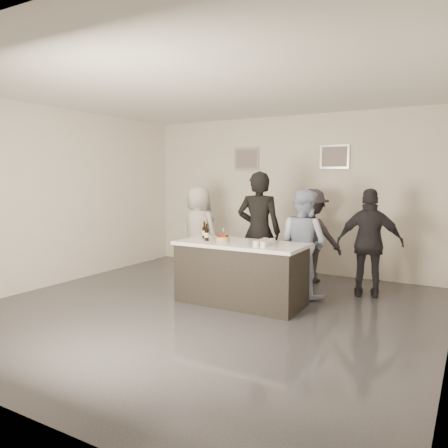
# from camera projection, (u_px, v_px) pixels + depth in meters

# --- Properties ---
(floor) EXTENTS (6.00, 6.00, 0.00)m
(floor) POSITION_uv_depth(u_px,v_px,m) (206.00, 309.00, 6.07)
(floor) COLOR #3D3D42
(floor) RESTS_ON ground
(ceiling) EXTENTS (6.00, 6.00, 0.00)m
(ceiling) POSITION_uv_depth(u_px,v_px,m) (205.00, 88.00, 5.74)
(ceiling) COLOR white
(wall_back) EXTENTS (6.00, 0.04, 3.00)m
(wall_back) POSITION_uv_depth(u_px,v_px,m) (288.00, 194.00, 8.49)
(wall_back) COLOR silver
(wall_back) RESTS_ON ground
(wall_left) EXTENTS (0.04, 6.00, 3.00)m
(wall_left) POSITION_uv_depth(u_px,v_px,m) (56.00, 197.00, 7.40)
(wall_left) COLOR silver
(wall_left) RESTS_ON ground
(picture_left) EXTENTS (0.54, 0.04, 0.44)m
(picture_left) POSITION_uv_depth(u_px,v_px,m) (247.00, 159.00, 8.84)
(picture_left) COLOR #B2B2B7
(picture_left) RESTS_ON wall_back
(picture_right) EXTENTS (0.54, 0.04, 0.44)m
(picture_right) POSITION_uv_depth(u_px,v_px,m) (335.00, 157.00, 7.94)
(picture_right) COLOR #B2B2B7
(picture_right) RESTS_ON wall_back
(bar_counter) EXTENTS (1.86, 0.86, 0.90)m
(bar_counter) POSITION_uv_depth(u_px,v_px,m) (241.00, 273.00, 6.32)
(bar_counter) COLOR white
(bar_counter) RESTS_ON ground
(cake) EXTENTS (0.20, 0.20, 0.07)m
(cake) POSITION_uv_depth(u_px,v_px,m) (223.00, 239.00, 6.30)
(cake) COLOR orange
(cake) RESTS_ON bar_counter
(beer_bottle_a) EXTENTS (0.07, 0.07, 0.26)m
(beer_bottle_a) POSITION_uv_depth(u_px,v_px,m) (204.00, 230.00, 6.65)
(beer_bottle_a) COLOR black
(beer_bottle_a) RESTS_ON bar_counter
(beer_bottle_b) EXTENTS (0.07, 0.07, 0.26)m
(beer_bottle_b) POSITION_uv_depth(u_px,v_px,m) (207.00, 232.00, 6.40)
(beer_bottle_b) COLOR black
(beer_bottle_b) RESTS_ON bar_counter
(tumbler_cluster) EXTENTS (0.19, 0.40, 0.08)m
(tumbler_cluster) POSITION_uv_depth(u_px,v_px,m) (264.00, 242.00, 6.00)
(tumbler_cluster) COLOR orange
(tumbler_cluster) RESTS_ON bar_counter
(candles) EXTENTS (0.24, 0.08, 0.01)m
(candles) POSITION_uv_depth(u_px,v_px,m) (212.00, 243.00, 6.19)
(candles) COLOR pink
(candles) RESTS_ON bar_counter
(person_main_black) EXTENTS (0.79, 0.61, 1.93)m
(person_main_black) POSITION_uv_depth(u_px,v_px,m) (259.00, 232.00, 6.99)
(person_main_black) COLOR black
(person_main_black) RESTS_ON ground
(person_main_blue) EXTENTS (0.96, 0.85, 1.65)m
(person_main_blue) POSITION_uv_depth(u_px,v_px,m) (303.00, 243.00, 6.69)
(person_main_blue) COLOR #ADC1E3
(person_main_blue) RESTS_ON ground
(person_guest_left) EXTENTS (0.88, 0.64, 1.67)m
(person_guest_left) POSITION_uv_depth(u_px,v_px,m) (199.00, 231.00, 8.14)
(person_guest_left) COLOR silver
(person_guest_left) RESTS_ON ground
(person_guest_right) EXTENTS (1.04, 0.62, 1.66)m
(person_guest_right) POSITION_uv_depth(u_px,v_px,m) (370.00, 243.00, 6.64)
(person_guest_right) COLOR black
(person_guest_right) RESTS_ON ground
(person_guest_back) EXTENTS (1.09, 0.68, 1.63)m
(person_guest_back) POSITION_uv_depth(u_px,v_px,m) (312.00, 236.00, 7.62)
(person_guest_back) COLOR #2B282F
(person_guest_back) RESTS_ON ground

